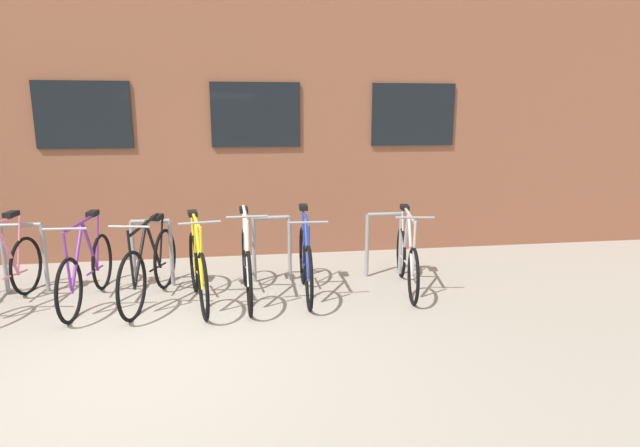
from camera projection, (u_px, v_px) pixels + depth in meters
name	position (u px, v px, depth m)	size (l,w,h in m)	color
ground_plane	(141.00, 352.00, 4.79)	(42.00, 42.00, 0.00)	#9E998E
storefront_building	(185.00, 48.00, 9.70)	(28.00, 5.26, 6.70)	brown
bike_rack	(152.00, 247.00, 6.50)	(6.51, 0.05, 0.87)	gray
bicycle_silver	(407.00, 259.00, 6.47)	(0.46, 1.70, 1.03)	black
bicycle_white	(247.00, 265.00, 6.13)	(0.44, 1.77, 1.11)	black
bicycle_purple	(87.00, 270.00, 5.97)	(0.44, 1.78, 1.04)	black
bicycle_blue	(306.00, 262.00, 6.26)	(0.44, 1.70, 1.07)	black
bicycle_pink	(2.00, 274.00, 5.81)	(0.44, 1.72, 1.07)	black
bicycle_black	(150.00, 268.00, 6.02)	(0.50, 1.79, 1.03)	black
bicycle_yellow	(198.00, 269.00, 5.96)	(0.48, 1.69, 1.07)	black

